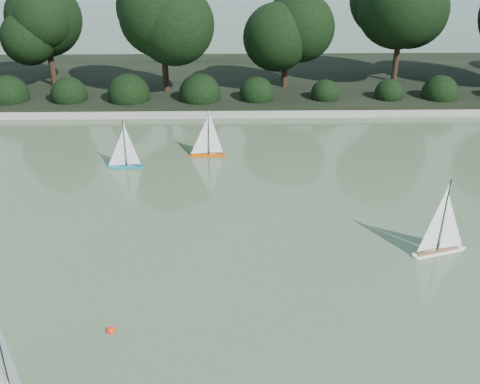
# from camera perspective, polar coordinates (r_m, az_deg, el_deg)

# --- Properties ---
(ground) EXTENTS (80.00, 80.00, 0.00)m
(ground) POSITION_cam_1_polar(r_m,az_deg,el_deg) (8.51, 5.19, -10.94)
(ground) COLOR #3A4A2C
(ground) RESTS_ON ground
(pond_coping) EXTENTS (40.00, 0.35, 0.18)m
(pond_coping) POSITION_cam_1_polar(r_m,az_deg,el_deg) (16.55, 1.99, 8.35)
(pond_coping) COLOR gray
(pond_coping) RESTS_ON ground
(far_bank) EXTENTS (40.00, 8.00, 0.30)m
(far_bank) POSITION_cam_1_polar(r_m,az_deg,el_deg) (20.38, 1.40, 11.91)
(far_bank) COLOR black
(far_bank) RESTS_ON ground
(tree_line) EXTENTS (26.31, 3.93, 4.39)m
(tree_line) POSITION_cam_1_polar(r_m,az_deg,el_deg) (18.48, 5.73, 18.21)
(tree_line) COLOR black
(tree_line) RESTS_ON ground
(shrub_hedge) EXTENTS (29.10, 1.10, 1.10)m
(shrub_hedge) POSITION_cam_1_polar(r_m,az_deg,el_deg) (17.31, 1.86, 10.39)
(shrub_hedge) COLOR black
(shrub_hedge) RESTS_ON ground
(sailboat_white_a) EXTENTS (1.03, 0.90, 1.66)m
(sailboat_white_a) POSITION_cam_1_polar(r_m,az_deg,el_deg) (7.38, -23.95, -17.70)
(sailboat_white_a) COLOR white
(sailboat_white_a) RESTS_ON ground
(sailboat_white_b) EXTENTS (1.12, 0.49, 1.54)m
(sailboat_white_b) POSITION_cam_1_polar(r_m,az_deg,el_deg) (10.04, 20.92, -4.86)
(sailboat_white_b) COLOR white
(sailboat_white_b) RESTS_ON ground
(sailboat_orange) EXTENTS (0.97, 0.17, 1.33)m
(sailboat_orange) POSITION_cam_1_polar(r_m,az_deg,el_deg) (13.50, -3.80, 4.69)
(sailboat_orange) COLOR #E34500
(sailboat_orange) RESTS_ON ground
(sailboat_teal) EXTENTS (0.93, 0.16, 1.27)m
(sailboat_teal) POSITION_cam_1_polar(r_m,az_deg,el_deg) (13.08, -12.48, 3.36)
(sailboat_teal) COLOR #117889
(sailboat_teal) RESTS_ON ground
(race_buoy) EXTENTS (0.14, 0.14, 0.14)m
(race_buoy) POSITION_cam_1_polar(r_m,az_deg,el_deg) (8.04, -13.62, -14.22)
(race_buoy) COLOR #F7250D
(race_buoy) RESTS_ON ground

